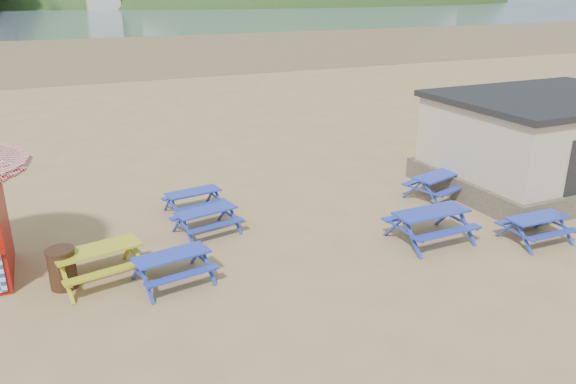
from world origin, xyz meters
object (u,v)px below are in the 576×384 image
picnic_table_yellow (99,264)px  amenity_block (547,141)px  litter_bin (62,268)px  picnic_table_blue_a (194,202)px  picnic_table_blue_b (207,221)px

picnic_table_yellow → amenity_block: 14.86m
litter_bin → picnic_table_blue_a: bearing=39.0°
picnic_table_blue_b → amenity_block: size_ratio=0.26×
picnic_table_blue_b → amenity_block: 11.83m
litter_bin → amenity_block: size_ratio=0.13×
picnic_table_blue_b → picnic_table_yellow: (-3.06, -1.53, 0.06)m
picnic_table_yellow → picnic_table_blue_a: bearing=34.6°
picnic_table_blue_b → picnic_table_yellow: size_ratio=0.86×
picnic_table_blue_b → amenity_block: (11.74, -0.90, 1.22)m
picnic_table_blue_b → amenity_block: amenity_block is taller
picnic_table_blue_b → amenity_block: bearing=-15.0°
picnic_table_blue_a → picnic_table_blue_b: bearing=-100.6°
picnic_table_yellow → litter_bin: (-0.79, -0.02, 0.08)m
picnic_table_blue_b → litter_bin: (-3.85, -1.55, 0.13)m
litter_bin → picnic_table_blue_b: bearing=22.0°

